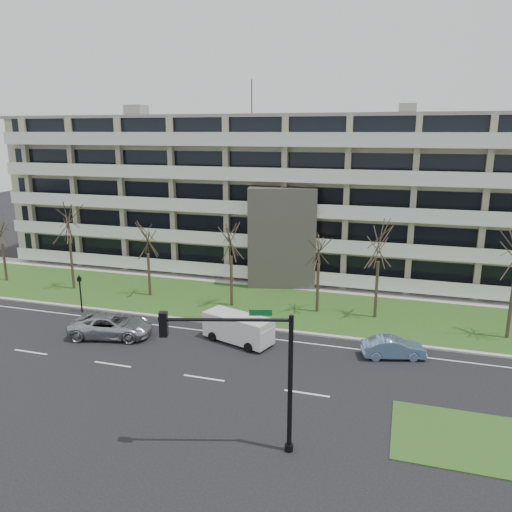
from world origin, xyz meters
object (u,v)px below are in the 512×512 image
(silver_pickup, at_px, (111,326))
(pedestrian_signal, at_px, (80,289))
(blue_sedan, at_px, (393,348))
(traffic_signal, at_px, (246,362))
(white_van, at_px, (239,326))

(silver_pickup, distance_m, pedestrian_signal, 6.16)
(silver_pickup, distance_m, blue_sedan, 18.82)
(blue_sedan, bearing_deg, pedestrian_signal, 71.06)
(traffic_signal, height_order, pedestrian_signal, traffic_signal)
(white_van, height_order, traffic_signal, traffic_signal)
(blue_sedan, distance_m, traffic_signal, 13.49)
(blue_sedan, xyz_separation_m, white_van, (-10.00, -0.54, 0.47))
(traffic_signal, bearing_deg, pedestrian_signal, 128.17)
(white_van, xyz_separation_m, pedestrian_signal, (-13.62, 1.86, 0.78))
(traffic_signal, bearing_deg, silver_pickup, 127.98)
(silver_pickup, xyz_separation_m, blue_sedan, (18.69, 2.20, -0.13))
(blue_sedan, relative_size, traffic_signal, 0.59)
(silver_pickup, bearing_deg, pedestrian_signal, 42.09)
(blue_sedan, xyz_separation_m, traffic_signal, (-5.90, -11.57, 3.65))
(silver_pickup, height_order, white_van, white_van)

